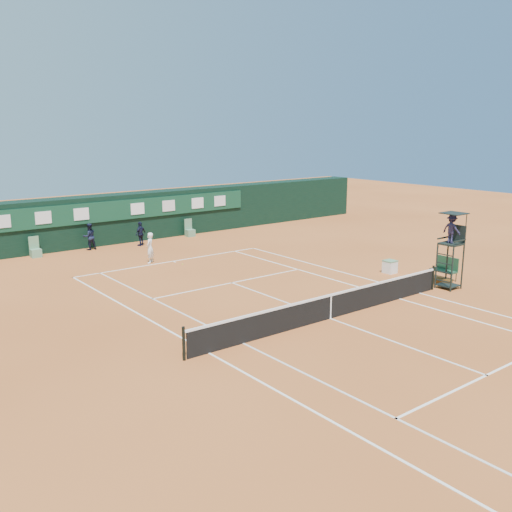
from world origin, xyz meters
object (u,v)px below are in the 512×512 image
at_px(umpire_chair, 452,235).
at_px(player, 150,248).
at_px(player_bench, 445,267).
at_px(cooler, 390,267).
at_px(tennis_net, 331,306).

distance_m(umpire_chair, player, 15.17).
xyz_separation_m(player_bench, cooler, (-1.06, 2.40, -0.27)).
relative_size(player_bench, cooler, 1.86).
distance_m(umpire_chair, player_bench, 2.41).
distance_m(tennis_net, player, 12.38).
bearing_deg(player, player_bench, 84.00).
xyz_separation_m(player_bench, player, (-9.42, 11.65, 0.22)).
xyz_separation_m(cooler, player, (-8.36, 9.25, 0.49)).
bearing_deg(umpire_chair, cooler, 88.01).
distance_m(tennis_net, player_bench, 8.34).
bearing_deg(umpire_chair, player, 123.14).
bearing_deg(cooler, umpire_chair, -91.99).
height_order(umpire_chair, player, umpire_chair).
bearing_deg(tennis_net, player_bench, 4.65).
height_order(player_bench, cooler, player_bench).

